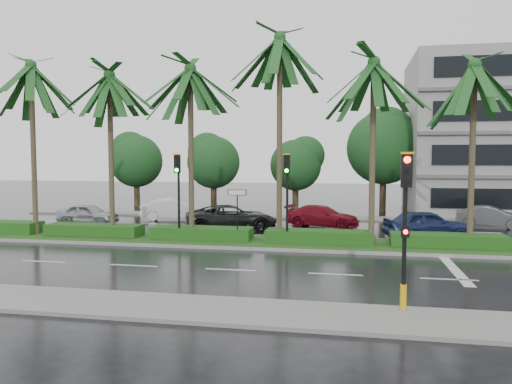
% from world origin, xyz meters
% --- Properties ---
extents(ground, '(120.00, 120.00, 0.00)m').
position_xyz_m(ground, '(0.00, 0.00, 0.00)').
color(ground, black).
rests_on(ground, ground).
extents(near_sidewalk, '(40.00, 2.40, 0.12)m').
position_xyz_m(near_sidewalk, '(0.00, -10.20, 0.06)').
color(near_sidewalk, slate).
rests_on(near_sidewalk, ground).
extents(far_sidewalk, '(40.00, 2.00, 0.12)m').
position_xyz_m(far_sidewalk, '(0.00, 12.00, 0.06)').
color(far_sidewalk, slate).
rests_on(far_sidewalk, ground).
extents(median, '(36.00, 4.00, 0.15)m').
position_xyz_m(median, '(0.00, 1.00, 0.08)').
color(median, gray).
rests_on(median, ground).
extents(hedge, '(35.20, 1.40, 0.60)m').
position_xyz_m(hedge, '(0.00, 1.00, 0.45)').
color(hedge, '#204814').
rests_on(hedge, median).
extents(lane_markings, '(34.00, 13.06, 0.01)m').
position_xyz_m(lane_markings, '(3.04, -0.43, 0.01)').
color(lane_markings, silver).
rests_on(lane_markings, ground).
extents(palm_row, '(26.30, 4.20, 10.86)m').
position_xyz_m(palm_row, '(-1.25, 1.02, 8.37)').
color(palm_row, '#3D2F23').
rests_on(palm_row, median).
extents(signal_near, '(0.34, 0.45, 4.36)m').
position_xyz_m(signal_near, '(6.00, -9.39, 2.50)').
color(signal_near, black).
rests_on(signal_near, near_sidewalk).
extents(signal_median_left, '(0.34, 0.42, 4.36)m').
position_xyz_m(signal_median_left, '(-4.00, 0.30, 3.00)').
color(signal_median_left, black).
rests_on(signal_median_left, median).
extents(signal_median_right, '(0.34, 0.42, 4.36)m').
position_xyz_m(signal_median_right, '(1.50, 0.30, 3.00)').
color(signal_median_right, black).
rests_on(signal_median_right, median).
extents(street_sign, '(0.95, 0.09, 2.60)m').
position_xyz_m(street_sign, '(-1.00, 0.48, 2.12)').
color(street_sign, black).
rests_on(street_sign, median).
extents(bg_trees, '(32.52, 5.79, 8.36)m').
position_xyz_m(bg_trees, '(1.20, 17.59, 4.58)').
color(bg_trees, '#372919').
rests_on(bg_trees, ground).
extents(car_silver, '(1.64, 3.96, 1.34)m').
position_xyz_m(car_silver, '(-12.15, 5.93, 0.67)').
color(car_silver, '#A6A9AE').
rests_on(car_silver, ground).
extents(car_white, '(2.90, 4.67, 1.45)m').
position_xyz_m(car_white, '(-7.65, 9.30, 0.73)').
color(car_white, silver).
rests_on(car_white, ground).
extents(car_darkgrey, '(4.27, 5.97, 1.51)m').
position_xyz_m(car_darkgrey, '(-2.41, 5.15, 0.76)').
color(car_darkgrey, black).
rests_on(car_darkgrey, ground).
extents(car_red, '(2.70, 4.84, 1.33)m').
position_xyz_m(car_red, '(2.77, 7.79, 0.66)').
color(car_red, maroon).
rests_on(car_red, ground).
extents(car_blue, '(3.02, 4.85, 1.54)m').
position_xyz_m(car_blue, '(8.50, 4.12, 0.77)').
color(car_blue, navy).
rests_on(car_blue, ground).
extents(car_grey, '(2.30, 4.24, 1.33)m').
position_xyz_m(car_grey, '(13.00, 9.29, 0.66)').
color(car_grey, '#4F5153').
rests_on(car_grey, ground).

